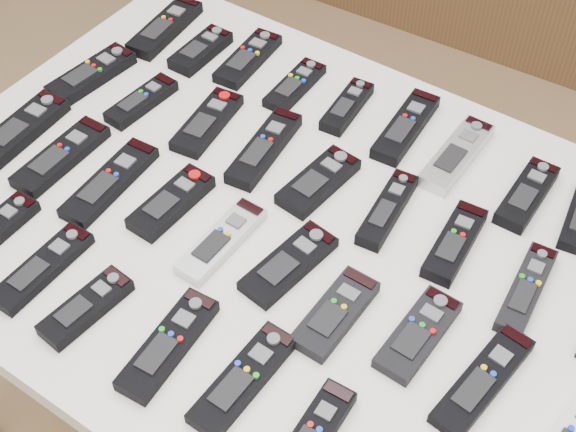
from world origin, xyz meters
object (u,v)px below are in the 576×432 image
Objects in this scene: remote_5 at (406,127)px; remote_10 at (91,74)px; remote_7 at (527,195)px; remote_21 at (110,182)px; remote_2 at (248,58)px; remote_11 at (142,101)px; remote_0 at (165,28)px; remote_33 at (168,345)px; remote_15 at (387,210)px; remote_3 at (295,86)px; remote_16 at (455,243)px; remote_12 at (207,122)px; remote_34 at (243,379)px; remote_4 at (347,107)px; remote_24 at (289,264)px; remote_26 at (418,334)px; remote_32 at (86,307)px; remote_1 at (201,50)px; table at (288,247)px; remote_14 at (318,182)px; remote_31 at (42,268)px; remote_23 at (221,241)px; remote_17 at (526,290)px; remote_25 at (335,313)px; remote_19 at (21,129)px; remote_6 at (457,155)px; remote_20 at (61,156)px; remote_13 at (264,148)px; remote_27 at (483,381)px.

remote_5 is 1.05× the size of remote_10.
remote_7 reaches higher than remote_21.
remote_11 is at bearing -116.62° from remote_2.
remote_7 is (0.59, -0.03, 0.00)m from remote_2.
remote_0 is 0.75m from remote_33.
remote_2 is 0.46m from remote_15.
remote_16 reaches higher than remote_3.
remote_12 is 0.92× the size of remote_34.
remote_4 is 0.85× the size of remote_24.
remote_2 is 0.65m from remote_33.
remote_32 is at bearing -148.84° from remote_26.
remote_7 is 0.93× the size of remote_12.
remote_12 is (-0.07, -0.17, 0.00)m from remote_3.
remote_34 is (0.41, -0.57, 0.00)m from remote_2.
remote_0 is 0.79m from remote_7.
remote_1 is 0.38m from remote_21.
remote_1 is 0.94× the size of remote_11.
table is 8.03× the size of remote_14.
remote_1 reaches higher than remote_24.
remote_31 is (0.04, -0.19, 0.00)m from remote_21.
remote_0 is 1.11× the size of remote_23.
remote_32 is at bearing -112.03° from remote_5.
remote_16 is 0.93× the size of remote_17.
remote_5 and remote_32 have the same top height.
remote_25 and remote_33 have the same top height.
remote_26 is 0.87× the size of remote_34.
remote_19 is at bearing -122.90° from remote_2.
remote_5 is (0.35, -0.00, 0.00)m from remote_2.
remote_6 reaches higher than remote_2.
remote_19 reaches higher than remote_32.
remote_21 is (0.22, -0.01, -0.00)m from remote_19.
remote_0 is at bearing 102.50° from remote_20.
remote_3 is at bearing 82.58° from remote_31.
remote_13 is (0.12, 0.00, 0.00)m from remote_12.
remote_25 is (0.11, -0.41, -0.00)m from remote_5.
remote_3 is at bearing 119.10° from remote_34.
remote_19 reaches higher than remote_12.
remote_7 is at bearing 58.11° from remote_32.
remote_21 is at bearing 142.13° from remote_33.
remote_33 reaches higher than remote_11.
remote_10 reaches higher than remote_24.
remote_24 is at bearing 0.65° from remote_21.
remote_32 is at bearing -137.92° from remote_16.
remote_12 and remote_26 have the same top height.
remote_6 is at bearing 132.31° from remote_17.
remote_17 is 0.89m from remote_19.
remote_4 is at bearing -0.17° from remote_3.
remote_7 reaches higher than remote_12.
remote_26 is 0.11m from remote_27.
table is at bearing -171.58° from remote_17.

